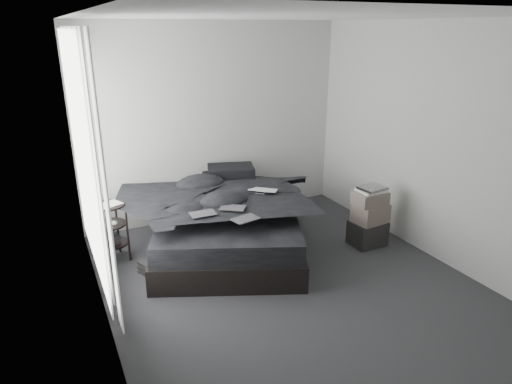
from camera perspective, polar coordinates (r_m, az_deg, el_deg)
name	(u,v)px	position (r m, az deg, el deg)	size (l,w,h in m)	color
floor	(289,283)	(4.86, 4.17, -11.29)	(3.60, 4.20, 0.01)	#2F2F32
ceiling	(297,16)	(4.16, 5.12, 21.06)	(3.60, 4.20, 0.01)	white
wall_back	(214,123)	(6.18, -5.28, 8.53)	(3.60, 0.01, 2.60)	beige
wall_front	(482,259)	(2.85, 26.42, -7.55)	(3.60, 0.01, 2.60)	beige
wall_left	(93,191)	(3.79, -19.65, 0.09)	(0.01, 4.20, 2.60)	beige
wall_right	(434,144)	(5.44, 21.34, 5.67)	(0.01, 4.20, 2.60)	beige
window_left	(83,157)	(4.64, -20.85, 4.10)	(0.02, 2.00, 2.30)	white
curtain_left	(89,163)	(4.66, -20.13, 3.37)	(0.06, 2.12, 2.48)	white
bed	(229,237)	(5.50, -3.36, -5.63)	(1.60, 2.11, 0.29)	black
mattress	(229,217)	(5.39, -3.41, -3.18)	(1.54, 2.05, 0.23)	black
duvet	(228,200)	(5.26, -3.47, -1.03)	(1.56, 1.80, 0.25)	black
pillow_lower	(226,181)	(6.10, -3.82, 1.43)	(0.63, 0.43, 0.14)	black
pillow_upper	(231,171)	(6.03, -3.17, 2.63)	(0.59, 0.41, 0.13)	black
laptop	(262,186)	(5.31, 0.71, 0.79)	(0.34, 0.22, 0.03)	silver
comic_a	(203,207)	(4.75, -6.69, -1.85)	(0.27, 0.17, 0.01)	black
comic_b	(232,201)	(4.87, -2.97, -1.07)	(0.27, 0.17, 0.01)	black
comic_c	(245,211)	(4.59, -1.33, -2.35)	(0.27, 0.17, 0.01)	black
side_stand	(111,233)	(5.39, -17.68, -4.90)	(0.36, 0.36, 0.67)	black
papers	(109,205)	(5.26, -17.93, -1.53)	(0.26, 0.19, 0.01)	white
floor_books	(149,267)	(5.11, -13.28, -9.15)	(0.15, 0.21, 0.15)	black
box_lower	(367,233)	(5.75, 13.75, -4.97)	(0.40, 0.32, 0.30)	black
box_mid	(370,213)	(5.64, 14.09, -2.55)	(0.38, 0.30, 0.23)	#6D5F56
box_upper	(370,198)	(5.57, 14.06, -0.71)	(0.36, 0.29, 0.16)	#6D5F56
art_book_white	(371,190)	(5.54, 14.21, 0.22)	(0.31, 0.25, 0.03)	silver
art_book_snake	(373,188)	(5.53, 14.37, 0.50)	(0.30, 0.24, 0.03)	silver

